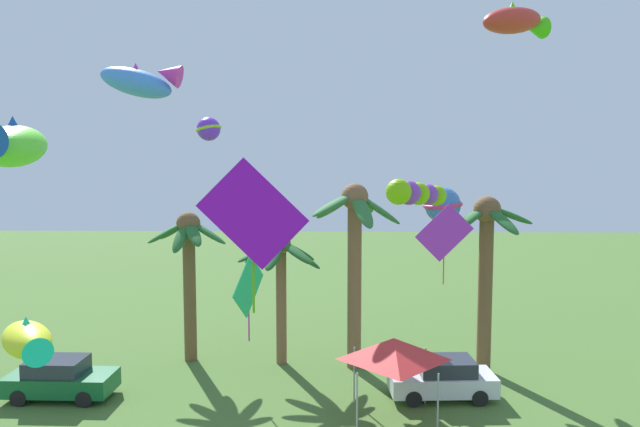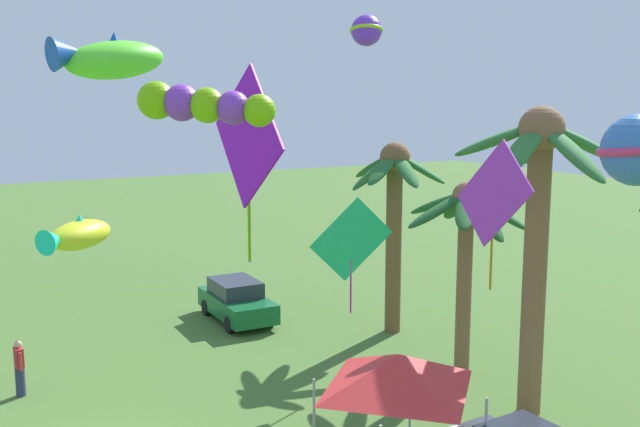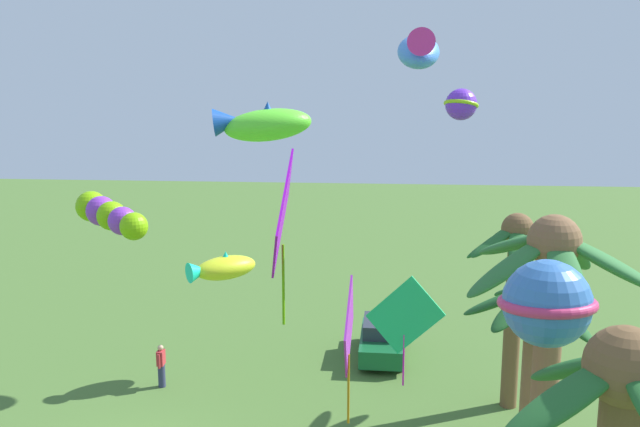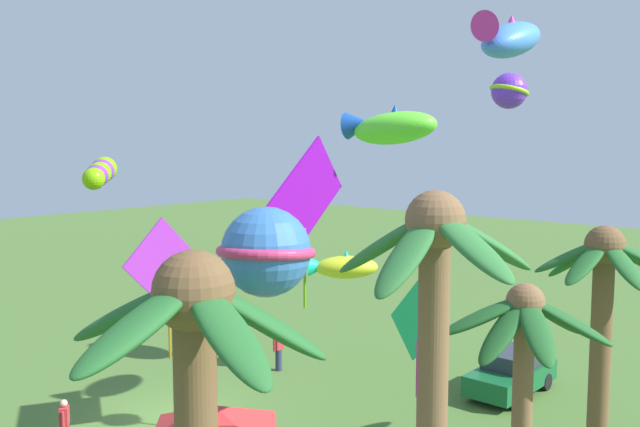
# 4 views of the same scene
# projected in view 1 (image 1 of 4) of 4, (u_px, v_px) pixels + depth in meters

# --- Properties ---
(palm_tree_0) EXTENTS (3.59, 3.59, 6.67)m
(palm_tree_0) POSITION_uv_depth(u_px,v_px,m) (189.00, 253.00, 25.62)
(palm_tree_0) COLOR brown
(palm_tree_0) RESTS_ON ground
(palm_tree_1) EXTENTS (3.93, 3.92, 7.44)m
(palm_tree_1) POSITION_uv_depth(u_px,v_px,m) (486.00, 248.00, 24.21)
(palm_tree_1) COLOR brown
(palm_tree_1) RESTS_ON ground
(palm_tree_2) EXTENTS (3.98, 4.15, 7.96)m
(palm_tree_2) POSITION_uv_depth(u_px,v_px,m) (355.00, 237.00, 24.66)
(palm_tree_2) COLOR brown
(palm_tree_2) RESTS_ON ground
(palm_tree_3) EXTENTS (3.73, 3.76, 5.74)m
(palm_tree_3) POSITION_uv_depth(u_px,v_px,m) (281.00, 266.00, 25.25)
(palm_tree_3) COLOR brown
(palm_tree_3) RESTS_ON ground
(parked_car_0) EXTENTS (3.99, 1.92, 1.51)m
(parked_car_0) POSITION_uv_depth(u_px,v_px,m) (443.00, 378.00, 21.82)
(parked_car_0) COLOR silver
(parked_car_0) RESTS_ON ground
(parked_car_1) EXTENTS (3.93, 1.79, 1.51)m
(parked_car_1) POSITION_uv_depth(u_px,v_px,m) (60.00, 378.00, 21.81)
(parked_car_1) COLOR #145B2D
(parked_car_1) RESTS_ON ground
(festival_tent) EXTENTS (2.86, 2.86, 2.85)m
(festival_tent) POSITION_uv_depth(u_px,v_px,m) (394.00, 349.00, 19.89)
(festival_tent) COLOR #9E9EA3
(festival_tent) RESTS_ON ground
(kite_diamond_0) EXTENTS (3.56, 0.56, 4.94)m
(kite_diamond_0) POSITION_uv_depth(u_px,v_px,m) (253.00, 216.00, 18.26)
(kite_diamond_0) COLOR purple
(kite_ball_2) EXTENTS (2.11, 2.11, 1.44)m
(kite_ball_2) POSITION_uv_depth(u_px,v_px,m) (443.00, 205.00, 23.48)
(kite_ball_2) COLOR #366EBB
(kite_fish_3) EXTENTS (2.25, 3.89, 1.62)m
(kite_fish_3) POSITION_uv_depth(u_px,v_px,m) (11.00, 144.00, 16.50)
(kite_fish_3) COLOR #60ED30
(kite_fish_4) EXTENTS (2.87, 2.22, 1.21)m
(kite_fish_4) POSITION_uv_depth(u_px,v_px,m) (515.00, 21.00, 19.74)
(kite_fish_4) COLOR red
(kite_diamond_5) EXTENTS (0.86, 2.27, 3.35)m
(kite_diamond_5) POSITION_uv_depth(u_px,v_px,m) (249.00, 287.00, 21.93)
(kite_diamond_5) COLOR #1AC769
(kite_fish_6) EXTENTS (3.20, 1.37, 1.66)m
(kite_fish_6) POSITION_uv_depth(u_px,v_px,m) (141.00, 81.00, 21.75)
(kite_fish_6) COLOR #4388EC
(kite_diamond_7) EXTENTS (2.05, 0.13, 2.85)m
(kite_diamond_7) POSITION_uv_depth(u_px,v_px,m) (444.00, 234.00, 20.32)
(kite_diamond_7) COLOR purple
(kite_ball_8) EXTENTS (1.40, 1.40, 0.93)m
(kite_ball_8) POSITION_uv_depth(u_px,v_px,m) (209.00, 129.00, 23.01)
(kite_ball_8) COLOR #6E30D7
(kite_fish_9) EXTENTS (2.41, 2.68, 1.09)m
(kite_fish_9) POSITION_uv_depth(u_px,v_px,m) (28.00, 340.00, 15.54)
(kite_fish_9) COLOR yellow
(kite_tube_10) EXTENTS (1.79, 1.99, 0.77)m
(kite_tube_10) POSITION_uv_depth(u_px,v_px,m) (416.00, 193.00, 15.18)
(kite_tube_10) COLOR #77C20C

